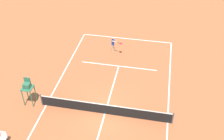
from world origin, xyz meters
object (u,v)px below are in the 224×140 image
(umpire_chair, at_px, (27,87))
(courtside_chair_near, at_px, (3,137))
(tennis_ball, at_px, (91,61))
(player_serving, at_px, (113,43))

(umpire_chair, relative_size, courtside_chair_near, 2.54)
(tennis_ball, bearing_deg, umpire_chair, 62.36)
(tennis_ball, relative_size, courtside_chair_near, 0.07)
(tennis_ball, distance_m, umpire_chair, 7.17)
(player_serving, relative_size, tennis_ball, 24.17)
(player_serving, bearing_deg, umpire_chair, -13.58)
(tennis_ball, height_order, courtside_chair_near, courtside_chair_near)
(player_serving, xyz_separation_m, tennis_ball, (1.71, 2.10, -0.94))
(tennis_ball, relative_size, umpire_chair, 0.03)
(courtside_chair_near, bearing_deg, tennis_ball, -108.52)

